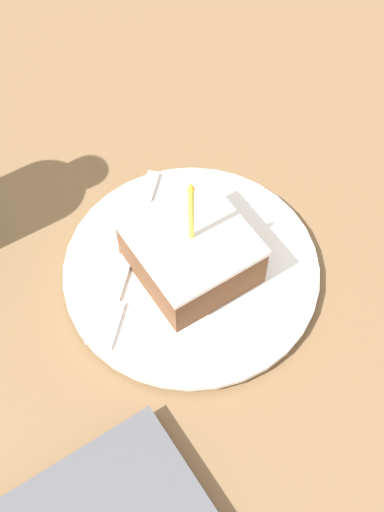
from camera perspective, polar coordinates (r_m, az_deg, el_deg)
The scene contains 4 objects.
ground_plane at distance 0.68m, azimuth -0.06°, elevation -2.39°, with size 2.40×2.40×0.04m.
plate at distance 0.66m, azimuth 0.00°, elevation -1.47°, with size 0.24×0.24×0.01m.
cake_slice at distance 0.63m, azimuth -0.64°, elevation 0.44°, with size 0.10×0.10×0.12m.
fork at distance 0.65m, azimuth -5.45°, elevation -0.76°, with size 0.15×0.15×0.00m.
Camera 1 is at (0.19, 0.28, 0.57)m, focal length 50.00 mm.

